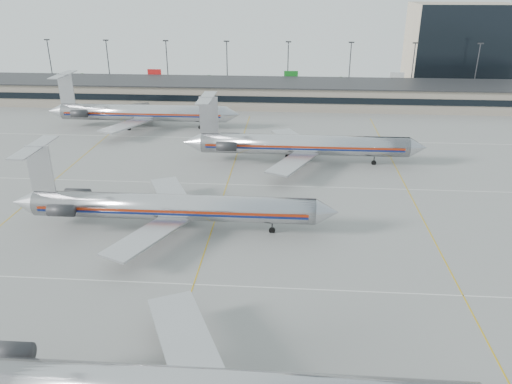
{
  "coord_description": "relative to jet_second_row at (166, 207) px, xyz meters",
  "views": [
    {
      "loc": [
        10.62,
        -37.36,
        32.22
      ],
      "look_at": [
        5.9,
        26.68,
        4.5
      ],
      "focal_mm": 35.0,
      "sensor_mm": 36.0,
      "label": 1
    }
  ],
  "objects": [
    {
      "name": "light_mast_row",
      "position": [
        6.12,
        88.77,
        5.15
      ],
      "size": [
        163.6,
        0.4,
        15.28
      ],
      "color": "#38383D",
      "rests_on": "ground"
    },
    {
      "name": "ground",
      "position": [
        6.12,
        -23.23,
        -3.43
      ],
      "size": [
        260.0,
        260.0,
        0.0
      ],
      "primitive_type": "plane",
      "color": "gray",
      "rests_on": "ground"
    },
    {
      "name": "distant_building",
      "position": [
        68.12,
        104.77,
        9.07
      ],
      "size": [
        30.0,
        20.0,
        25.0
      ],
      "primitive_type": "cube",
      "color": "tan",
      "rests_on": "ground"
    },
    {
      "name": "terminal",
      "position": [
        6.12,
        74.75,
        -0.28
      ],
      "size": [
        162.0,
        17.0,
        6.25
      ],
      "color": "gray",
      "rests_on": "ground"
    },
    {
      "name": "jet_back_row",
      "position": [
        -18.34,
        49.76,
        0.14
      ],
      "size": [
        44.96,
        27.66,
        12.29
      ],
      "color": "#BABABF",
      "rests_on": "ground"
    },
    {
      "name": "jet_second_row",
      "position": [
        0.0,
        0.0,
        0.0
      ],
      "size": [
        45.22,
        26.63,
        11.84
      ],
      "color": "#BABABF",
      "rests_on": "ground"
    },
    {
      "name": "apron_markings",
      "position": [
        6.12,
        -13.23,
        -3.42
      ],
      "size": [
        160.0,
        0.15,
        0.02
      ],
      "primitive_type": "cube",
      "color": "silver",
      "rests_on": "ground"
    },
    {
      "name": "jet_third_row",
      "position": [
        18.14,
        28.42,
        0.16
      ],
      "size": [
        45.25,
        27.83,
        12.37
      ],
      "color": "#BABABF",
      "rests_on": "ground"
    }
  ]
}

